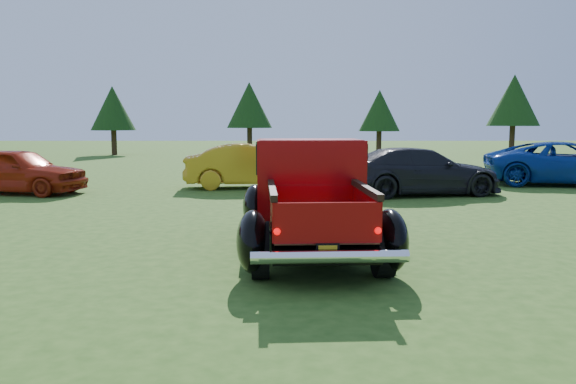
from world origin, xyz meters
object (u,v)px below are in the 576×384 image
(show_car_red, at_px, (17,171))
(show_car_yellow, at_px, (252,166))
(tree_mid_left, at_px, (249,105))
(show_car_grey, at_px, (419,171))
(tree_east, at_px, (514,100))
(pickup_truck, at_px, (309,196))
(tree_west, at_px, (113,108))
(show_car_blue, at_px, (567,163))
(tree_mid_right, at_px, (379,111))

(show_car_red, xyz_separation_m, show_car_yellow, (7.00, 1.53, 0.02))
(tree_mid_left, xyz_separation_m, show_car_grey, (6.62, -23.22, -2.68))
(tree_east, xyz_separation_m, show_car_yellow, (-16.50, -19.91, -2.93))
(pickup_truck, relative_size, show_car_yellow, 1.16)
(pickup_truck, relative_size, show_car_grey, 1.05)
(show_car_yellow, bearing_deg, tree_mid_left, -1.71)
(tree_west, relative_size, show_car_blue, 0.85)
(tree_mid_left, relative_size, pickup_truck, 0.98)
(tree_west, height_order, tree_mid_left, tree_mid_left)
(show_car_yellow, xyz_separation_m, show_car_blue, (10.84, 0.86, 0.02))
(tree_west, relative_size, tree_mid_left, 0.92)
(show_car_grey, bearing_deg, show_car_yellow, 60.36)
(pickup_truck, distance_m, show_car_red, 11.30)
(tree_west, relative_size, tree_mid_right, 1.05)
(show_car_grey, bearing_deg, show_car_blue, -75.20)
(tree_mid_right, xyz_separation_m, tree_east, (9.00, -0.50, 0.68))
(tree_mid_left, bearing_deg, tree_east, -4.76)
(tree_mid_left, bearing_deg, show_car_grey, -74.09)
(tree_mid_right, relative_size, tree_east, 0.81)
(tree_west, relative_size, tree_east, 0.85)
(show_car_red, height_order, show_car_grey, show_car_grey)
(tree_mid_left, distance_m, pickup_truck, 30.58)
(tree_mid_right, bearing_deg, tree_east, -3.18)
(tree_mid_left, bearing_deg, tree_mid_right, -6.34)
(tree_mid_right, xyz_separation_m, show_car_blue, (3.34, -19.55, -2.22))
(tree_east, distance_m, show_car_yellow, 26.02)
(tree_east, xyz_separation_m, show_car_blue, (-5.66, -19.05, -2.91))
(show_car_grey, bearing_deg, pickup_truck, 143.17)
(show_car_grey, bearing_deg, tree_west, 26.16)
(show_car_blue, bearing_deg, show_car_red, 107.72)
(tree_mid_left, relative_size, show_car_yellow, 1.14)
(show_car_grey, bearing_deg, tree_mid_right, -16.31)
(tree_mid_right, distance_m, show_car_red, 26.39)
(show_car_yellow, distance_m, show_car_blue, 10.88)
(show_car_yellow, distance_m, show_car_grey, 5.43)
(tree_west, xyz_separation_m, show_car_grey, (15.62, -21.22, -2.41))
(show_car_red, bearing_deg, tree_mid_left, -1.90)
(tree_mid_left, bearing_deg, tree_west, -167.47)
(pickup_truck, distance_m, show_car_grey, 7.95)
(show_car_grey, height_order, show_car_blue, show_car_blue)
(tree_west, bearing_deg, pickup_truck, -66.94)
(show_car_red, bearing_deg, show_car_yellow, -66.12)
(tree_mid_left, distance_m, show_car_red, 23.74)
(pickup_truck, bearing_deg, tree_west, 110.12)
(show_car_grey, xyz_separation_m, show_car_blue, (5.72, 2.67, 0.05))
(tree_mid_right, distance_m, tree_east, 9.04)
(tree_west, xyz_separation_m, pickup_truck, (12.05, -28.32, -2.23))
(pickup_truck, bearing_deg, show_car_red, 136.27)
(pickup_truck, bearing_deg, show_car_yellow, 96.96)
(tree_east, distance_m, pickup_truck, 32.58)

